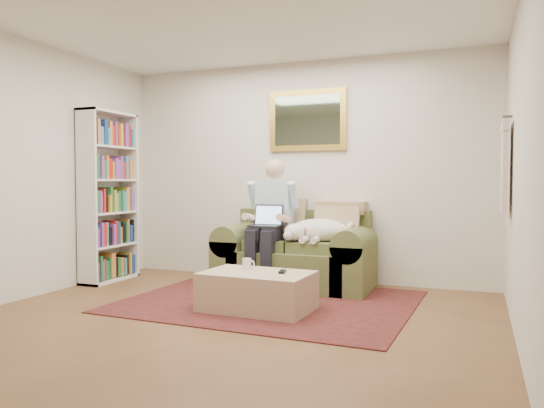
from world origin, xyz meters
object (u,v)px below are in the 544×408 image
Objects in this scene: laptop at (267,221)px; bookshelf at (109,197)px; ottoman at (257,292)px; sleeping_dog at (320,230)px; sofa at (295,261)px; coffee_mug at (247,264)px; seated_man at (269,223)px.

bookshelf reaches higher than laptop.
ottoman is at bearing -18.42° from bookshelf.
sleeping_dog is at bearing 76.08° from ottoman.
bookshelf is at bearing -173.65° from laptop.
sofa is at bearing 164.26° from sleeping_dog.
laptop reaches higher than sofa.
sleeping_dog is 1.08m from coffee_mug.
bookshelf is at bearing -171.98° from sleeping_dog.
sofa is at bearing 11.29° from bookshelf.
seated_man reaches higher than laptop.
seated_man is at bearing -148.55° from sofa.
coffee_mug is (-0.13, -1.05, 0.11)m from sofa.
seated_man is 0.71× the size of bookshelf.
bookshelf reaches higher than sleeping_dog.
sofa is at bearing 83.20° from coffee_mug.
sleeping_dog reaches higher than coffee_mug.
coffee_mug is (-0.16, 0.13, 0.23)m from ottoman.
sleeping_dog is at bearing 65.96° from coffee_mug.
sofa reaches higher than ottoman.
sofa is at bearing 91.67° from ottoman.
seated_man is at bearing 8.27° from bookshelf.
sofa is 5.15× the size of laptop.
bookshelf is (-2.19, -0.44, 0.71)m from sofa.
laptop reaches higher than sleeping_dog.
sleeping_dog is 0.72× the size of ottoman.
coffee_mug is at bearing -114.04° from sleeping_dog.
bookshelf reaches higher than seated_man.
sofa is 1.19× the size of seated_man.
seated_man is at bearing 90.00° from laptop.
sofa is 1.18m from ottoman.
ottoman is 2.48m from bookshelf.
laptop is (-0.25, -0.22, 0.46)m from sofa.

